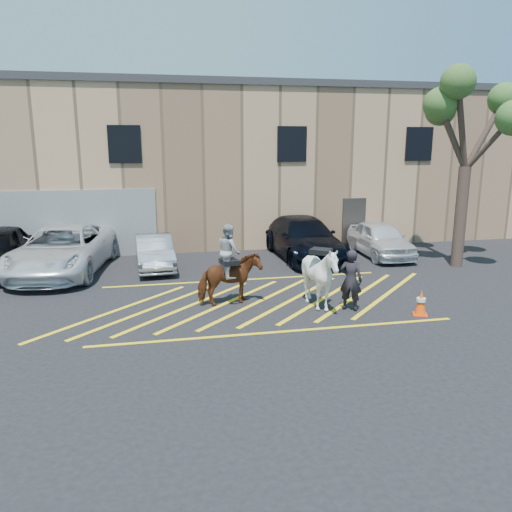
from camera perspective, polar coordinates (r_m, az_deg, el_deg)
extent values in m
plane|color=black|center=(15.32, 0.11, -4.91)|extent=(90.00, 90.00, 0.00)
imported|color=silver|center=(19.46, -21.24, 0.66)|extent=(3.66, 6.48, 1.71)
imported|color=gray|center=(19.25, -11.54, 0.45)|extent=(1.53, 3.85, 1.24)
imported|color=black|center=(20.66, 5.46, 2.06)|extent=(2.46, 5.73, 1.64)
imported|color=white|center=(21.52, 14.00, 1.89)|extent=(1.85, 4.28, 1.44)
imported|color=black|center=(14.34, 10.78, -2.72)|extent=(0.77, 0.71, 1.76)
cube|color=tan|center=(26.47, -5.32, 10.28)|extent=(32.00, 10.00, 7.00)
cube|color=#2D2D30|center=(26.56, -5.49, 18.17)|extent=(32.20, 10.20, 0.30)
cube|color=black|center=(21.26, -14.80, 12.25)|extent=(1.30, 0.08, 1.50)
cube|color=black|center=(22.07, 4.12, 12.64)|extent=(1.30, 0.08, 1.50)
cube|color=black|center=(24.39, 18.13, 12.08)|extent=(1.30, 0.08, 1.50)
cube|color=#38332D|center=(23.34, 11.10, 3.82)|extent=(1.10, 0.08, 2.20)
cube|color=yellow|center=(14.79, -15.88, -6.07)|extent=(4.20, 4.20, 0.01)
cube|color=yellow|center=(14.74, -11.79, -5.90)|extent=(4.20, 4.20, 0.01)
cube|color=yellow|center=(14.76, -7.69, -5.70)|extent=(4.20, 4.20, 0.01)
cube|color=yellow|center=(14.86, -3.63, -5.48)|extent=(4.20, 4.20, 0.01)
cube|color=yellow|center=(15.04, 0.34, -5.23)|extent=(4.20, 4.20, 0.01)
cube|color=yellow|center=(15.28, 4.21, -4.97)|extent=(4.20, 4.20, 0.01)
cube|color=yellow|center=(15.59, 7.94, -4.69)|extent=(4.20, 4.20, 0.01)
cube|color=yellow|center=(15.97, 11.50, -4.41)|extent=(4.20, 4.20, 0.01)
cube|color=yellow|center=(16.40, 14.88, -4.13)|extent=(4.20, 4.20, 0.01)
cube|color=yellow|center=(17.39, -1.38, -2.72)|extent=(9.50, 0.12, 0.01)
cube|color=yellow|center=(12.75, 2.73, -8.65)|extent=(9.50, 0.12, 0.01)
imported|color=maroon|center=(14.60, -3.07, -2.69)|extent=(1.94, 1.16, 1.53)
imported|color=#93959D|center=(14.39, -3.11, 0.58)|extent=(0.73, 0.86, 1.56)
cube|color=black|center=(14.46, -3.09, -0.65)|extent=(0.56, 0.64, 0.14)
imported|color=silver|center=(14.31, 7.35, -2.35)|extent=(2.26, 2.29, 1.89)
cube|color=black|center=(14.14, 7.43, 0.54)|extent=(0.72, 0.71, 0.14)
cube|color=#FF380A|center=(14.66, 18.24, -6.35)|extent=(0.50, 0.50, 0.03)
cone|color=#FF490A|center=(14.55, 18.34, -5.00)|extent=(0.32, 0.32, 0.70)
cylinder|color=silver|center=(14.53, 18.35, -4.77)|extent=(0.25, 0.25, 0.10)
cylinder|color=#4D382E|center=(20.47, 22.33, 4.11)|extent=(0.44, 0.44, 3.80)
cylinder|color=#4A382D|center=(20.85, 24.68, 12.55)|extent=(1.76, 0.51, 2.68)
cylinder|color=#433128|center=(20.96, 21.52, 12.35)|extent=(0.33, 1.88, 2.34)
cylinder|color=#433828|center=(19.95, 21.58, 12.49)|extent=(1.40, 0.20, 2.39)
cylinder|color=#4A3A2D|center=(19.88, 25.01, 11.45)|extent=(0.78, 1.62, 1.96)
cylinder|color=#48362B|center=(19.80, 22.44, 13.46)|extent=(1.16, 0.77, 3.11)
sphere|color=#487231|center=(21.48, 26.54, 15.76)|extent=(1.20, 1.20, 1.20)
sphere|color=#3A672C|center=(21.68, 20.33, 15.36)|extent=(1.20, 1.20, 1.20)
sphere|color=#46632A|center=(19.66, 20.31, 15.95)|extent=(1.20, 1.20, 1.20)
sphere|color=#4C6B2E|center=(19.41, 22.09, 17.98)|extent=(1.20, 1.20, 1.20)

